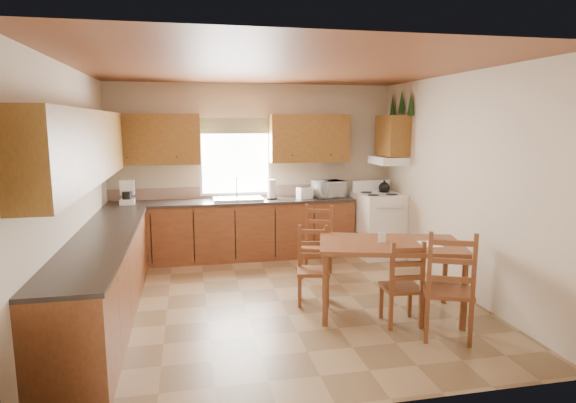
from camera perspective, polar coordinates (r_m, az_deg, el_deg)
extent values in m
plane|color=#8F734D|center=(5.86, -0.86, -11.69)|extent=(4.50, 4.50, 0.00)
plane|color=brown|center=(5.50, -0.93, 15.57)|extent=(4.50, 4.50, 0.00)
plane|color=beige|center=(5.56, -24.31, 0.72)|extent=(4.50, 4.50, 0.00)
plane|color=beige|center=(6.34, 19.54, 1.98)|extent=(4.50, 4.50, 0.00)
plane|color=beige|center=(7.73, -4.03, 3.74)|extent=(4.50, 4.50, 0.00)
plane|color=beige|center=(3.37, 6.32, -3.66)|extent=(4.50, 4.50, 0.00)
cube|color=brown|center=(7.54, -6.48, -3.46)|extent=(3.75, 0.60, 0.88)
cube|color=brown|center=(5.56, -20.96, -8.71)|extent=(0.60, 3.60, 0.88)
cube|color=#352D28|center=(7.45, -6.54, 0.00)|extent=(3.75, 0.63, 0.04)
cube|color=#352D28|center=(5.44, -21.24, -4.09)|extent=(0.63, 3.60, 0.04)
cube|color=gray|center=(7.72, -6.75, 1.15)|extent=(3.75, 0.01, 0.18)
cube|color=brown|center=(7.48, -15.83, 7.10)|extent=(1.41, 0.33, 0.75)
cube|color=brown|center=(7.69, 2.52, 7.50)|extent=(1.25, 0.33, 0.75)
cube|color=brown|center=(5.33, -23.29, 5.92)|extent=(0.33, 3.60, 0.75)
cube|color=brown|center=(7.68, 12.26, 7.63)|extent=(0.33, 0.62, 0.62)
cube|color=white|center=(7.68, 11.82, 4.80)|extent=(0.44, 0.62, 0.12)
cube|color=white|center=(7.65, -6.26, 5.15)|extent=(1.13, 0.02, 1.18)
cube|color=white|center=(7.64, -6.25, 5.15)|extent=(1.05, 0.01, 1.10)
cube|color=#3F572E|center=(7.60, -6.30, 8.90)|extent=(1.19, 0.01, 0.24)
cube|color=silver|center=(7.45, -5.97, 0.32)|extent=(0.75, 0.45, 0.04)
cone|color=#153F14|center=(7.45, 14.34, 11.20)|extent=(0.22, 0.22, 0.36)
cone|color=#153F14|center=(7.74, 13.29, 11.46)|extent=(0.22, 0.22, 0.36)
cone|color=#153F14|center=(8.03, 12.31, 11.12)|extent=(0.22, 0.22, 0.36)
cube|color=white|center=(7.75, 10.60, -2.81)|extent=(0.73, 0.75, 0.98)
cube|color=white|center=(7.41, -18.53, 0.88)|extent=(0.21, 0.24, 0.31)
cylinder|color=white|center=(7.50, -1.95, 1.46)|extent=(0.17, 0.17, 0.31)
cube|color=white|center=(7.54, 1.94, 1.01)|extent=(0.25, 0.21, 0.18)
imported|color=white|center=(7.71, 4.84, 1.49)|extent=(0.51, 0.42, 0.26)
cube|color=brown|center=(5.47, 11.88, -8.92)|extent=(1.70, 1.25, 0.82)
cube|color=brown|center=(5.02, 18.44, -9.25)|extent=(0.59, 0.58, 1.09)
cube|color=brown|center=(5.24, 13.29, -9.24)|extent=(0.41, 0.39, 0.91)
cube|color=brown|center=(5.67, 3.01, -7.64)|extent=(0.44, 0.43, 0.89)
cube|color=brown|center=(6.62, 3.42, -4.82)|extent=(0.53, 0.52, 0.97)
cube|color=white|center=(5.40, 16.49, -4.84)|extent=(0.25, 0.30, 0.00)
cube|color=white|center=(5.33, 11.08, -4.22)|extent=(0.08, 0.04, 0.11)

